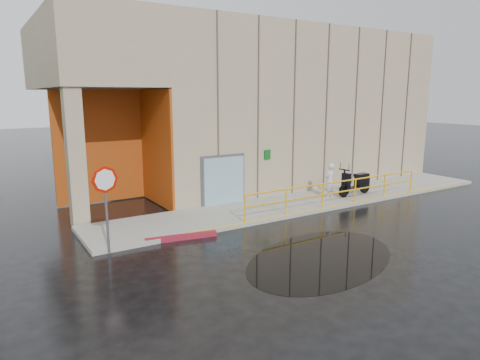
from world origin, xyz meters
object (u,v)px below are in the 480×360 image
(scooter, at_px, (356,176))
(red_curb, at_px, (181,237))
(person, at_px, (330,181))
(stop_sign, at_px, (105,191))

(scooter, distance_m, red_curb, 9.42)
(person, distance_m, red_curb, 8.10)
(stop_sign, distance_m, red_curb, 3.02)
(scooter, height_order, stop_sign, stop_sign)
(scooter, bearing_deg, stop_sign, -176.96)
(scooter, bearing_deg, person, 167.18)
(person, distance_m, scooter, 1.40)
(person, xyz_separation_m, scooter, (1.37, -0.25, 0.11))
(person, relative_size, red_curb, 0.65)
(person, relative_size, stop_sign, 0.58)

